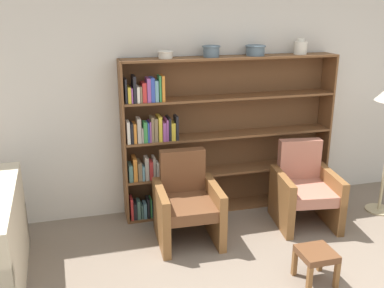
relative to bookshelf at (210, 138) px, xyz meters
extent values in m
cube|color=silver|center=(0.24, 0.17, 0.48)|extent=(12.00, 0.06, 2.75)
cube|color=brown|center=(-1.00, -0.02, 0.02)|extent=(0.02, 0.30, 1.82)
cube|color=brown|center=(1.48, -0.02, 0.02)|extent=(0.02, 0.30, 1.82)
cube|color=brown|center=(0.24, -0.02, 0.91)|extent=(2.46, 0.30, 0.02)
cube|color=brown|center=(0.24, -0.02, -0.88)|extent=(2.46, 0.30, 0.03)
cube|color=brown|center=(0.24, 0.12, 0.02)|extent=(2.46, 0.01, 1.82)
cube|color=red|center=(-0.95, -0.07, -0.74)|extent=(0.03, 0.16, 0.26)
cube|color=black|center=(-0.91, -0.06, -0.77)|extent=(0.04, 0.18, 0.19)
cube|color=#4C756B|center=(-0.87, -0.09, -0.76)|extent=(0.04, 0.13, 0.22)
cube|color=#4C756B|center=(-0.84, -0.07, -0.79)|extent=(0.02, 0.16, 0.16)
cube|color=#669EB2|center=(-0.80, -0.08, -0.78)|extent=(0.04, 0.13, 0.18)
cube|color=black|center=(-0.76, -0.08, -0.75)|extent=(0.03, 0.14, 0.24)
cube|color=#388C47|center=(-0.73, -0.08, -0.75)|extent=(0.02, 0.13, 0.23)
cube|color=#334CB2|center=(-0.69, -0.09, -0.79)|extent=(0.04, 0.12, 0.16)
cube|color=#B2A899|center=(-0.65, -0.07, -0.77)|extent=(0.03, 0.17, 0.21)
cube|color=#388C47|center=(-0.61, -0.06, -0.77)|extent=(0.04, 0.17, 0.20)
cube|color=#7F6B4C|center=(-0.56, -0.09, -0.75)|extent=(0.04, 0.12, 0.24)
cube|color=#7F6B4C|center=(-0.52, -0.08, -0.78)|extent=(0.04, 0.15, 0.18)
cube|color=#388C47|center=(-0.47, -0.09, -0.77)|extent=(0.04, 0.13, 0.20)
cube|color=#334CB2|center=(-0.44, -0.09, -0.78)|extent=(0.03, 0.12, 0.17)
cube|color=#4C756B|center=(-0.40, -0.07, -0.77)|extent=(0.03, 0.16, 0.19)
cube|color=#7F6B4C|center=(-0.37, -0.06, -0.73)|extent=(0.03, 0.18, 0.28)
cube|color=brown|center=(0.24, -0.02, -0.41)|extent=(2.46, 0.30, 0.03)
cube|color=#4C756B|center=(-0.94, -0.06, -0.31)|extent=(0.04, 0.18, 0.19)
cube|color=orange|center=(-0.89, -0.05, -0.27)|extent=(0.04, 0.20, 0.26)
cube|color=#7F6B4C|center=(-0.84, -0.05, -0.29)|extent=(0.04, 0.20, 0.21)
cube|color=#669EB2|center=(-0.81, -0.08, -0.32)|extent=(0.02, 0.14, 0.17)
cube|color=#B2A899|center=(-0.76, -0.09, -0.27)|extent=(0.04, 0.13, 0.27)
cube|color=red|center=(-0.72, -0.08, -0.29)|extent=(0.04, 0.14, 0.22)
cube|color=#B2A899|center=(-0.68, -0.08, -0.27)|extent=(0.03, 0.14, 0.26)
cube|color=white|center=(-0.64, -0.09, -0.30)|extent=(0.03, 0.13, 0.19)
cube|color=brown|center=(0.24, -0.02, 0.03)|extent=(2.46, 0.30, 0.02)
cube|color=white|center=(-0.95, -0.08, 0.16)|extent=(0.03, 0.14, 0.24)
cube|color=black|center=(-0.91, -0.08, 0.15)|extent=(0.03, 0.14, 0.22)
cube|color=orange|center=(-0.88, -0.07, 0.15)|extent=(0.03, 0.17, 0.22)
cube|color=#B2A899|center=(-0.83, -0.08, 0.18)|extent=(0.04, 0.14, 0.27)
cube|color=#B2A899|center=(-0.80, -0.08, 0.13)|extent=(0.02, 0.15, 0.17)
cube|color=#388C47|center=(-0.77, -0.09, 0.16)|extent=(0.04, 0.12, 0.23)
cube|color=#334CB2|center=(-0.73, -0.08, 0.15)|extent=(0.02, 0.15, 0.22)
cube|color=#994C99|center=(-0.71, -0.07, 0.16)|extent=(0.02, 0.16, 0.23)
cube|color=#7F6B4C|center=(-0.69, -0.07, 0.18)|extent=(0.03, 0.16, 0.28)
cube|color=#7F6B4C|center=(-0.65, -0.06, 0.17)|extent=(0.04, 0.19, 0.26)
cube|color=gold|center=(-0.60, -0.06, 0.18)|extent=(0.04, 0.19, 0.28)
cube|color=#994C99|center=(-0.56, -0.05, 0.15)|extent=(0.04, 0.20, 0.21)
cube|color=#994C99|center=(-0.52, -0.05, 0.16)|extent=(0.02, 0.20, 0.24)
cube|color=black|center=(-0.50, -0.05, 0.17)|extent=(0.03, 0.20, 0.25)
cube|color=gold|center=(-0.46, -0.06, 0.14)|extent=(0.04, 0.18, 0.20)
cube|color=black|center=(-0.42, -0.08, 0.18)|extent=(0.03, 0.15, 0.27)
cube|color=brown|center=(0.24, -0.02, 0.47)|extent=(2.46, 0.30, 0.02)
cube|color=black|center=(-0.95, -0.07, 0.61)|extent=(0.02, 0.17, 0.25)
cube|color=gold|center=(-0.92, -0.05, 0.57)|extent=(0.03, 0.20, 0.17)
cube|color=#994C99|center=(-0.89, -0.07, 0.56)|extent=(0.02, 0.15, 0.16)
cube|color=black|center=(-0.86, -0.05, 0.62)|extent=(0.03, 0.20, 0.28)
cube|color=white|center=(-0.83, -0.05, 0.57)|extent=(0.03, 0.19, 0.17)
cube|color=#7F6B4C|center=(-0.80, -0.09, 0.57)|extent=(0.02, 0.13, 0.17)
cube|color=red|center=(-0.76, -0.06, 0.59)|extent=(0.04, 0.19, 0.21)
cube|color=#994C99|center=(-0.72, -0.07, 0.61)|extent=(0.04, 0.17, 0.25)
cube|color=#334CB2|center=(-0.67, -0.07, 0.61)|extent=(0.04, 0.16, 0.26)
cube|color=#669EB2|center=(-0.63, -0.07, 0.60)|extent=(0.04, 0.17, 0.23)
cube|color=#388C47|center=(-0.59, -0.08, 0.62)|extent=(0.02, 0.14, 0.28)
cube|color=orange|center=(-0.56, -0.06, 0.62)|extent=(0.03, 0.18, 0.27)
cylinder|color=silver|center=(-0.51, -0.02, 0.97)|extent=(0.15, 0.15, 0.08)
torus|color=silver|center=(-0.51, -0.02, 1.00)|extent=(0.17, 0.17, 0.02)
cylinder|color=slate|center=(0.00, -0.02, 0.99)|extent=(0.18, 0.18, 0.12)
torus|color=slate|center=(0.00, -0.02, 1.04)|extent=(0.20, 0.20, 0.02)
cylinder|color=slate|center=(0.52, -0.02, 0.98)|extent=(0.20, 0.20, 0.11)
torus|color=slate|center=(0.52, -0.02, 1.03)|extent=(0.23, 0.23, 0.02)
cylinder|color=silver|center=(1.07, -0.02, 1.00)|extent=(0.15, 0.15, 0.14)
cylinder|color=silver|center=(1.07, -0.02, 1.09)|extent=(0.08, 0.08, 0.04)
cube|color=beige|center=(-2.10, -0.98, -0.23)|extent=(0.25, 1.51, 0.43)
cube|color=brown|center=(-0.16, -0.99, -0.71)|extent=(0.07, 0.07, 0.36)
cube|color=brown|center=(-0.73, -0.97, -0.71)|extent=(0.07, 0.07, 0.36)
cube|color=brown|center=(-0.14, -0.38, -0.71)|extent=(0.07, 0.07, 0.36)
cube|color=brown|center=(-0.71, -0.36, -0.71)|extent=(0.07, 0.07, 0.36)
cube|color=brown|center=(-0.43, -0.67, -0.50)|extent=(0.50, 0.66, 0.12)
cube|color=brown|center=(-0.42, -0.39, -0.23)|extent=(0.48, 0.14, 0.49)
cube|color=brown|center=(-0.15, -0.68, -0.59)|extent=(0.10, 0.68, 0.60)
cube|color=brown|center=(-0.71, -0.66, -0.59)|extent=(0.10, 0.68, 0.60)
cube|color=brown|center=(1.16, -1.01, -0.71)|extent=(0.08, 0.08, 0.36)
cube|color=brown|center=(0.59, -0.93, -0.71)|extent=(0.08, 0.08, 0.36)
cube|color=brown|center=(1.24, -0.41, -0.71)|extent=(0.08, 0.08, 0.36)
cube|color=brown|center=(0.68, -0.33, -0.71)|extent=(0.08, 0.08, 0.36)
cube|color=#B2705B|center=(0.92, -0.67, -0.50)|extent=(0.57, 0.70, 0.12)
cube|color=#B2705B|center=(0.96, -0.40, -0.23)|extent=(0.49, 0.19, 0.49)
cube|color=brown|center=(1.20, -0.71, -0.59)|extent=(0.17, 0.68, 0.60)
cube|color=brown|center=(0.64, -0.63, -0.59)|extent=(0.17, 0.68, 0.60)
cylinder|color=tan|center=(1.96, -0.61, -0.88)|extent=(0.32, 0.32, 0.02)
cube|color=brown|center=(0.34, -1.52, -0.77)|extent=(0.04, 0.04, 0.25)
cube|color=brown|center=(0.61, -1.52, -0.77)|extent=(0.04, 0.04, 0.25)
cube|color=brown|center=(0.34, -1.79, -0.77)|extent=(0.04, 0.04, 0.25)
cube|color=brown|center=(0.61, -1.79, -0.77)|extent=(0.04, 0.04, 0.25)
cube|color=brown|center=(0.48, -1.65, -0.61)|extent=(0.30, 0.30, 0.06)
camera|label=1|loc=(-1.43, -4.53, 1.45)|focal=40.00mm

